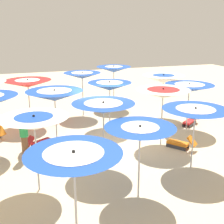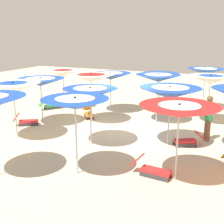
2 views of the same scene
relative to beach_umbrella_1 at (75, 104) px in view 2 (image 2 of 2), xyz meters
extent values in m
cube|color=beige|center=(4.08, -0.05, -2.21)|extent=(40.81, 40.81, 0.04)
cylinder|color=#B2B2B7|center=(0.00, 0.00, -1.10)|extent=(0.05, 0.05, 2.18)
cone|color=#1947B2|center=(0.00, 0.00, -0.01)|extent=(1.97, 1.97, 0.32)
cone|color=white|center=(0.00, 0.00, 0.07)|extent=(1.15, 1.15, 0.19)
sphere|color=black|center=(0.00, 0.00, 0.18)|extent=(0.07, 0.07, 0.07)
cylinder|color=#B2B2B7|center=(0.81, -2.82, -1.15)|extent=(0.05, 0.05, 2.07)
cone|color=red|center=(0.81, -2.82, -0.12)|extent=(2.22, 2.22, 0.35)
cone|color=white|center=(0.81, -2.82, -0.03)|extent=(1.16, 1.16, 0.18)
sphere|color=black|center=(0.81, -2.82, 0.09)|extent=(0.07, 0.07, 0.07)
cylinder|color=#B2B2B7|center=(1.71, 3.88, -1.15)|extent=(0.05, 0.05, 2.07)
cone|color=white|center=(1.71, 3.88, -0.12)|extent=(2.14, 2.14, 0.41)
cone|color=#1947B2|center=(1.71, 3.88, -0.01)|extent=(1.11, 1.11, 0.21)
sphere|color=black|center=(1.71, 3.88, 0.12)|extent=(0.07, 0.07, 0.07)
cylinder|color=#B2B2B7|center=(2.32, 0.77, -1.18)|extent=(0.05, 0.05, 2.00)
cone|color=#1947B2|center=(2.32, 0.77, -0.18)|extent=(2.04, 2.04, 0.38)
cone|color=white|center=(2.32, 0.77, -0.10)|extent=(1.25, 1.25, 0.23)
sphere|color=black|center=(2.32, 0.77, 0.04)|extent=(0.07, 0.07, 0.07)
cylinder|color=#B2B2B7|center=(3.50, -1.92, -1.18)|extent=(0.05, 0.05, 2.02)
cone|color=#1947B2|center=(3.50, -1.92, -0.17)|extent=(2.28, 2.28, 0.42)
cone|color=white|center=(3.50, -1.92, -0.08)|extent=(1.37, 1.37, 0.25)
sphere|color=black|center=(3.50, -1.92, 0.08)|extent=(0.07, 0.07, 0.07)
cylinder|color=#B2B2B7|center=(3.73, 4.13, -1.19)|extent=(0.05, 0.05, 1.98)
cone|color=#1947B2|center=(3.73, 4.13, -0.20)|extent=(2.21, 2.21, 0.35)
cone|color=white|center=(3.73, 4.13, -0.13)|extent=(1.35, 1.35, 0.21)
sphere|color=black|center=(3.73, 4.13, 0.00)|extent=(0.07, 0.07, 0.07)
cylinder|color=#B2B2B7|center=(4.93, 2.15, -1.12)|extent=(0.05, 0.05, 2.13)
cone|color=white|center=(4.93, 2.15, -0.06)|extent=(2.13, 2.13, 0.35)
cone|color=red|center=(4.93, 2.15, 0.02)|extent=(1.29, 1.29, 0.21)
sphere|color=black|center=(4.93, 2.15, 0.15)|extent=(0.07, 0.07, 0.07)
cylinder|color=#B2B2B7|center=(6.21, -0.69, -1.12)|extent=(0.05, 0.05, 2.13)
cone|color=#1947B2|center=(6.21, -0.69, -0.06)|extent=(2.08, 2.08, 0.35)
cone|color=white|center=(6.21, -0.69, 0.02)|extent=(1.27, 1.27, 0.21)
sphere|color=black|center=(6.21, -0.69, 0.15)|extent=(0.07, 0.07, 0.07)
cylinder|color=#B2B2B7|center=(6.98, -2.95, -1.14)|extent=(0.05, 0.05, 2.09)
cone|color=white|center=(6.98, -2.95, -0.09)|extent=(1.96, 1.96, 0.39)
cone|color=#1947B2|center=(6.98, -2.95, 0.00)|extent=(1.07, 1.07, 0.21)
sphere|color=black|center=(6.98, -2.95, 0.13)|extent=(0.07, 0.07, 0.07)
cylinder|color=#B2B2B7|center=(6.72, 4.90, -1.20)|extent=(0.05, 0.05, 1.97)
cone|color=white|center=(6.72, 4.90, -0.22)|extent=(1.96, 1.96, 0.40)
cone|color=red|center=(6.72, 4.90, -0.12)|extent=(1.06, 1.06, 0.22)
sphere|color=black|center=(6.72, 4.90, 0.02)|extent=(0.07, 0.07, 0.07)
cylinder|color=#B2B2B7|center=(7.17, 2.16, -1.22)|extent=(0.05, 0.05, 1.93)
cone|color=#1947B2|center=(7.17, 2.16, -0.26)|extent=(2.19, 2.19, 0.37)
cone|color=white|center=(7.17, 2.16, -0.18)|extent=(1.28, 1.28, 0.22)
sphere|color=black|center=(7.17, 2.16, -0.05)|extent=(0.07, 0.07, 0.07)
cylinder|color=#B2B2B7|center=(8.21, -0.26, -1.23)|extent=(0.05, 0.05, 1.92)
cone|color=#1947B2|center=(8.21, -0.26, -0.27)|extent=(1.96, 1.96, 0.36)
cone|color=white|center=(8.21, -0.26, -0.18)|extent=(1.04, 1.04, 0.19)
sphere|color=black|center=(8.21, -0.26, -0.05)|extent=(0.07, 0.07, 0.07)
cylinder|color=#B2B2B7|center=(9.71, -2.36, -1.12)|extent=(0.05, 0.05, 2.12)
cone|color=#1947B2|center=(9.71, -2.36, -0.06)|extent=(1.99, 1.99, 0.34)
cone|color=white|center=(9.71, -2.36, 0.01)|extent=(1.23, 1.23, 0.21)
sphere|color=black|center=(9.71, -2.36, 0.14)|extent=(0.07, 0.07, 0.07)
cube|color=#333338|center=(3.41, 4.68, -2.12)|extent=(0.52, 0.72, 0.14)
cube|color=#333338|center=(3.12, 4.49, -2.12)|extent=(0.52, 0.72, 0.14)
cube|color=red|center=(3.26, 4.58, -2.00)|extent=(0.77, 0.90, 0.10)
cube|color=red|center=(2.95, 5.04, -1.78)|extent=(0.45, 0.44, 0.36)
cube|color=#333338|center=(5.60, 2.48, -2.12)|extent=(0.68, 0.53, 0.14)
cube|color=#333338|center=(5.39, 2.76, -2.12)|extent=(0.68, 0.53, 0.14)
cube|color=orange|center=(5.49, 2.62, -2.00)|extent=(0.88, 0.79, 0.10)
cube|color=orange|center=(5.95, 2.97, -1.78)|extent=(0.50, 0.50, 0.36)
cube|color=#333338|center=(0.92, -2.26, -2.12)|extent=(0.12, 0.89, 0.14)
cube|color=#333338|center=(0.60, -2.23, -2.12)|extent=(0.12, 0.89, 0.14)
cube|color=red|center=(0.76, -2.25, -2.00)|extent=(0.41, 0.92, 0.10)
cube|color=red|center=(0.82, -1.64, -1.76)|extent=(0.36, 0.39, 0.40)
cube|color=#333338|center=(3.51, -2.63, -2.12)|extent=(0.44, 0.72, 0.14)
cube|color=#333338|center=(3.79, -2.47, -2.12)|extent=(0.44, 0.72, 0.14)
cube|color=red|center=(3.65, -2.55, -2.00)|extent=(0.70, 0.87, 0.10)
cube|color=red|center=(3.94, -3.04, -1.79)|extent=(0.46, 0.47, 0.34)
cube|color=#333338|center=(6.40, 5.50, -2.12)|extent=(0.83, 0.60, 0.14)
cube|color=#333338|center=(6.21, 5.22, -2.12)|extent=(0.83, 0.60, 0.14)
cube|color=green|center=(6.31, 5.36, -2.00)|extent=(1.00, 0.84, 0.10)
cube|color=green|center=(5.76, 5.74, -1.79)|extent=(0.50, 0.49, 0.36)
cylinder|color=brown|center=(4.59, -3.23, -1.76)|extent=(0.24, 0.24, 0.85)
cylinder|color=green|center=(4.59, -3.23, -0.96)|extent=(0.30, 0.30, 0.74)
sphere|color=brown|center=(4.59, -3.23, -0.47)|extent=(0.23, 0.23, 0.23)
camera|label=1|loc=(15.03, -3.31, 2.54)|focal=46.98mm
camera|label=2|loc=(-7.00, -4.35, 1.94)|focal=46.97mm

